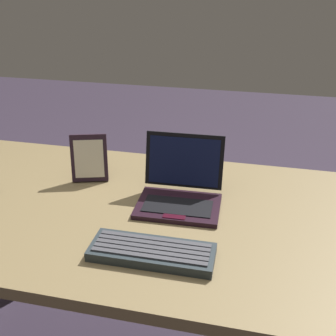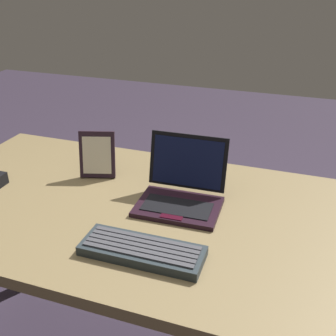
# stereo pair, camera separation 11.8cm
# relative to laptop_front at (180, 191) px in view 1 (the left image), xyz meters

# --- Properties ---
(desk) EXTENTS (1.76, 0.79, 0.74)m
(desk) POSITION_rel_laptop_front_xyz_m (0.03, -0.06, -0.13)
(desk) COLOR brown
(desk) RESTS_ON ground
(laptop_front) EXTENTS (0.26, 0.22, 0.20)m
(laptop_front) POSITION_rel_laptop_front_xyz_m (0.00, 0.00, 0.00)
(laptop_front) COLOR black
(laptop_front) RESTS_ON desk
(external_keyboard) EXTENTS (0.32, 0.12, 0.03)m
(external_keyboard) POSITION_rel_laptop_front_xyz_m (-0.02, -0.27, -0.03)
(external_keyboard) COLOR #21292D
(external_keyboard) RESTS_ON desk
(photo_frame) EXTENTS (0.13, 0.08, 0.16)m
(photo_frame) POSITION_rel_laptop_front_xyz_m (-0.33, 0.08, 0.04)
(photo_frame) COLOR black
(photo_frame) RESTS_ON desk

